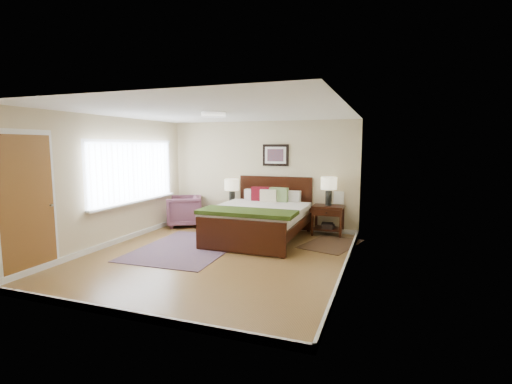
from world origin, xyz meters
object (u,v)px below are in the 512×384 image
at_px(lamp_left, 232,187).
at_px(bed, 260,213).
at_px(nightstand_right, 328,217).
at_px(lamp_right, 329,186).
at_px(armchair, 185,211).
at_px(nightstand_left, 232,210).
at_px(rug_persian, 187,248).

bearing_deg(lamp_left, bed, -40.95).
distance_m(nightstand_right, lamp_left, 2.34).
height_order(lamp_right, armchair, lamp_right).
distance_m(bed, lamp_left, 1.40).
height_order(nightstand_left, lamp_right, lamp_right).
bearing_deg(lamp_right, bed, -145.18).
bearing_deg(nightstand_left, rug_persian, -92.55).
height_order(nightstand_left, lamp_left, lamp_left).
bearing_deg(nightstand_right, bed, -145.64).
bearing_deg(bed, rug_persian, -134.87).
distance_m(bed, nightstand_left, 1.33).
distance_m(bed, nightstand_right, 1.54).
height_order(bed, lamp_left, bed).
distance_m(nightstand_right, rug_persian, 3.10).
xyz_separation_m(lamp_right, rug_persian, (-2.36, -1.98, -1.07)).
xyz_separation_m(nightstand_left, armchair, (-1.14, -0.25, -0.05)).
xyz_separation_m(nightstand_right, armchair, (-3.41, -0.26, -0.03)).
bearing_deg(nightstand_right, rug_persian, -140.20).
distance_m(lamp_right, rug_persian, 3.27).
bearing_deg(bed, nightstand_right, 34.36).
distance_m(lamp_left, armchair, 1.31).
xyz_separation_m(lamp_left, armchair, (-1.14, -0.27, -0.60)).
bearing_deg(nightstand_left, nightstand_right, 0.12).
xyz_separation_m(lamp_left, lamp_right, (2.27, 0.00, 0.11)).
bearing_deg(lamp_left, lamp_right, 0.00).
bearing_deg(rug_persian, armchair, 119.60).
height_order(lamp_left, lamp_right, lamp_right).
distance_m(nightstand_right, lamp_right, 0.68).
bearing_deg(lamp_right, lamp_left, 180.00).
relative_size(nightstand_left, lamp_right, 0.88).
relative_size(lamp_left, lamp_right, 1.00).
relative_size(bed, nightstand_left, 4.19).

